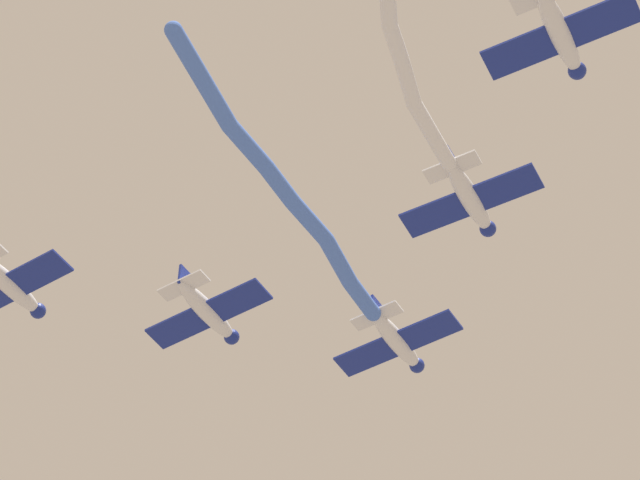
# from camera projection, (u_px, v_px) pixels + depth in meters

# --- Properties ---
(airplane_lead) EXTENTS (7.99, 6.08, 1.97)m
(airplane_lead) POSITION_uv_depth(u_px,v_px,m) (397.00, 341.00, 81.22)
(airplane_lead) COLOR silver
(smoke_trail_lead) EXTENTS (6.77, 21.09, 2.88)m
(smoke_trail_lead) POSITION_uv_depth(u_px,v_px,m) (279.00, 183.00, 74.28)
(smoke_trail_lead) COLOR #4C75DB
(airplane_left_wing) EXTENTS (7.99, 6.07, 1.97)m
(airplane_left_wing) POSITION_uv_depth(u_px,v_px,m) (208.00, 312.00, 79.60)
(airplane_left_wing) COLOR silver
(airplane_right_wing) EXTENTS (7.96, 6.10, 1.97)m
(airplane_right_wing) POSITION_uv_depth(u_px,v_px,m) (470.00, 199.00, 74.34)
(airplane_right_wing) COLOR silver
(airplane_slot) EXTENTS (7.99, 6.07, 1.97)m
(airplane_slot) POSITION_uv_depth(u_px,v_px,m) (10.00, 285.00, 77.77)
(airplane_slot) COLOR silver
(airplane_trail) EXTENTS (7.95, 6.10, 1.97)m
(airplane_trail) POSITION_uv_depth(u_px,v_px,m) (560.00, 34.00, 67.01)
(airplane_trail) COLOR silver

